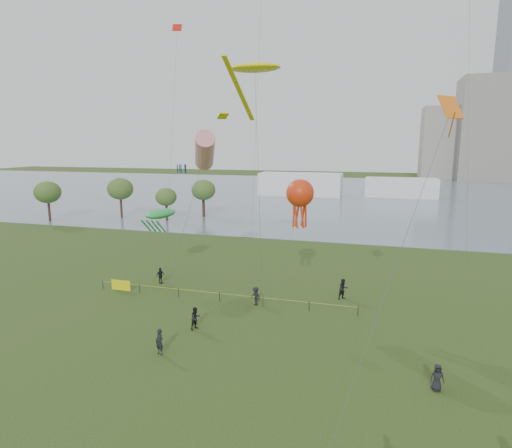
# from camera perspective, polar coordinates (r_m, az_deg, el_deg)

# --- Properties ---
(ground_plane) EXTENTS (400.00, 400.00, 0.00)m
(ground_plane) POSITION_cam_1_polar(r_m,az_deg,el_deg) (25.35, -6.79, -22.34)
(ground_plane) COLOR #203511
(lake) EXTENTS (400.00, 120.00, 0.08)m
(lake) POSITION_cam_1_polar(r_m,az_deg,el_deg) (120.59, 11.97, 3.86)
(lake) COLOR slate
(lake) RESTS_ON ground_plane
(building_mid) EXTENTS (20.00, 20.00, 38.00)m
(building_mid) POSITION_cam_1_polar(r_m,az_deg,el_deg) (185.41, 28.33, 11.01)
(building_mid) COLOR gray
(building_mid) RESTS_ON ground_plane
(building_low) EXTENTS (16.00, 18.00, 28.00)m
(building_low) POSITION_cam_1_polar(r_m,az_deg,el_deg) (188.97, 23.61, 9.84)
(building_low) COLOR gray
(building_low) RESTS_ON ground_plane
(pavilion_left) EXTENTS (22.00, 8.00, 6.00)m
(pavilion_left) POSITION_cam_1_polar(r_m,az_deg,el_deg) (116.83, 5.94, 5.30)
(pavilion_left) COLOR white
(pavilion_left) RESTS_ON ground_plane
(pavilion_right) EXTENTS (18.00, 7.00, 5.00)m
(pavilion_right) POSITION_cam_1_polar(r_m,az_deg,el_deg) (118.17, 18.75, 4.61)
(pavilion_right) COLOR white
(pavilion_right) RESTS_ON ground_plane
(trees) EXTENTS (29.57, 17.58, 7.50)m
(trees) POSITION_cam_1_polar(r_m,az_deg,el_deg) (82.25, -14.63, 4.26)
(trees) COLOR #341F17
(trees) RESTS_ON ground_plane
(fence) EXTENTS (24.07, 0.07, 1.05)m
(fence) POSITION_cam_1_polar(r_m,az_deg,el_deg) (41.02, -12.99, -8.44)
(fence) COLOR black
(fence) RESTS_ON ground_plane
(spectator_a) EXTENTS (0.95, 1.04, 1.73)m
(spectator_a) POSITION_cam_1_polar(r_m,az_deg,el_deg) (33.21, -8.04, -12.33)
(spectator_a) COLOR black
(spectator_a) RESTS_ON ground_plane
(spectator_b) EXTENTS (1.23, 1.07, 1.65)m
(spectator_b) POSITION_cam_1_polar(r_m,az_deg,el_deg) (37.43, -0.05, -9.60)
(spectator_b) COLOR black
(spectator_b) RESTS_ON ground_plane
(spectator_c) EXTENTS (0.70, 1.02, 1.61)m
(spectator_c) POSITION_cam_1_polar(r_m,az_deg,el_deg) (44.08, -12.63, -6.73)
(spectator_c) COLOR black
(spectator_c) RESTS_ON ground_plane
(spectator_d) EXTENTS (0.84, 0.62, 1.57)m
(spectator_d) POSITION_cam_1_polar(r_m,az_deg,el_deg) (27.60, 23.01, -18.33)
(spectator_d) COLOR black
(spectator_d) RESTS_ON ground_plane
(spectator_f) EXTENTS (0.75, 0.62, 1.77)m
(spectator_f) POSITION_cam_1_polar(r_m,az_deg,el_deg) (29.99, -12.75, -15.08)
(spectator_f) COLOR black
(spectator_f) RESTS_ON ground_plane
(spectator_g) EXTENTS (1.16, 1.14, 1.89)m
(spectator_g) POSITION_cam_1_polar(r_m,az_deg,el_deg) (39.56, 11.56, -8.50)
(spectator_g) COLOR black
(spectator_g) RESTS_ON ground_plane
(kite_stingray) EXTENTS (4.56, 9.90, 20.56)m
(kite_stingray) POSITION_cam_1_polar(r_m,az_deg,el_deg) (38.95, -0.24, 19.99)
(kite_stingray) COLOR #3F3F42
(kite_windsock) EXTENTS (5.42, 5.09, 15.04)m
(kite_windsock) POSITION_cam_1_polar(r_m,az_deg,el_deg) (40.40, -6.87, 9.65)
(kite_windsock) COLOR #3F3F42
(kite_creature) EXTENTS (2.49, 8.96, 7.22)m
(kite_creature) POSITION_cam_1_polar(r_m,az_deg,el_deg) (44.65, -12.61, 1.33)
(kite_creature) COLOR #3F3F42
(kite_octopus) EXTENTS (2.32, 5.60, 10.90)m
(kite_octopus) POSITION_cam_1_polar(r_m,az_deg,el_deg) (35.81, 5.90, 4.02)
(kite_octopus) COLOR #3F3F42
(kite_delta) EXTENTS (6.36, 12.91, 16.43)m
(kite_delta) POSITION_cam_1_polar(r_m,az_deg,el_deg) (26.12, 24.03, 12.38)
(kite_delta) COLOR #3F3F42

